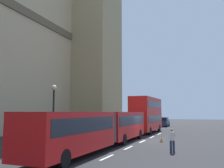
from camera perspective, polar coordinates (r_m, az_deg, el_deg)
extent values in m
plane|color=#262628|center=(26.15, 7.59, -12.78)|extent=(160.00, 160.00, 0.00)
cube|color=silver|center=(16.45, -1.16, -16.58)|extent=(2.20, 0.16, 0.01)
cube|color=silver|center=(20.73, 3.81, -14.47)|extent=(2.20, 0.16, 0.01)
cube|color=silver|center=(25.12, 7.00, -13.03)|extent=(2.20, 0.16, 0.01)
cube|color=silver|center=(29.58, 9.22, -12.00)|extent=(2.20, 0.16, 0.01)
cube|color=silver|center=(34.07, 10.85, -11.23)|extent=(2.20, 0.16, 0.01)
cube|color=red|center=(25.00, 2.12, -9.32)|extent=(8.80, 2.50, 2.50)
cube|color=#1E232D|center=(24.99, 2.11, -8.29)|extent=(8.10, 2.54, 0.90)
cube|color=red|center=(16.15, -9.34, -10.80)|extent=(8.80, 2.50, 2.50)
cube|color=#1E232D|center=(16.13, -9.31, -9.20)|extent=(8.10, 2.54, 0.90)
cylinder|color=#3F3F3F|center=(20.48, -2.36, -9.95)|extent=(2.38, 2.38, 2.25)
cylinder|color=black|center=(27.45, 6.34, -11.44)|extent=(1.00, 0.30, 1.00)
cylinder|color=black|center=(22.24, 2.67, -12.65)|extent=(1.00, 0.30, 1.00)
cylinder|color=black|center=(13.48, -11.04, -16.57)|extent=(1.00, 0.30, 1.00)
cube|color=red|center=(35.78, 8.02, -8.49)|extent=(10.17, 2.50, 2.40)
cube|color=#1E232D|center=(35.77, 8.01, -7.93)|extent=(9.15, 2.54, 0.84)
cube|color=red|center=(35.77, 7.96, -4.89)|extent=(9.96, 2.50, 2.10)
cube|color=#1E232D|center=(35.77, 7.96, -4.73)|extent=(9.15, 2.54, 0.84)
cylinder|color=black|center=(38.79, 10.79, -9.91)|extent=(1.00, 0.30, 1.00)
cylinder|color=black|center=(32.42, 8.69, -10.64)|extent=(1.00, 0.30, 1.00)
cube|color=navy|center=(51.36, 11.83, -8.80)|extent=(4.40, 1.80, 0.90)
cube|color=black|center=(51.14, 11.78, -7.92)|extent=(2.46, 1.66, 0.70)
cylinder|color=black|center=(52.65, 12.97, -9.13)|extent=(0.64, 0.30, 0.64)
cylinder|color=black|center=(49.87, 12.51, -9.30)|extent=(0.64, 0.30, 0.64)
cube|color=black|center=(25.06, 11.36, -12.95)|extent=(0.36, 0.36, 0.03)
cone|color=orange|center=(25.03, 11.34, -12.29)|extent=(0.28, 0.28, 0.55)
cylinder|color=white|center=(25.03, 11.34, -12.23)|extent=(0.17, 0.17, 0.08)
cube|color=black|center=(31.43, 14.06, -11.55)|extent=(0.36, 0.36, 0.03)
cone|color=orange|center=(31.41, 14.04, -11.02)|extent=(0.28, 0.28, 0.55)
cylinder|color=white|center=(31.41, 14.04, -10.97)|extent=(0.17, 0.17, 0.08)
cylinder|color=black|center=(22.52, -13.57, -13.30)|extent=(0.32, 0.32, 0.30)
cylinder|color=black|center=(22.36, -13.42, -7.56)|extent=(0.16, 0.16, 4.80)
sphere|color=beige|center=(22.46, -13.24, -0.79)|extent=(0.44, 0.44, 0.44)
cylinder|color=#262D4C|center=(18.79, 14.05, -13.81)|extent=(0.16, 0.16, 0.86)
cylinder|color=#262D4C|center=(18.82, 13.43, -13.82)|extent=(0.16, 0.16, 0.86)
cube|color=silver|center=(18.72, 13.68, -11.60)|extent=(0.40, 0.24, 0.60)
sphere|color=#936B4C|center=(18.69, 13.65, -10.32)|extent=(0.22, 0.22, 0.22)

